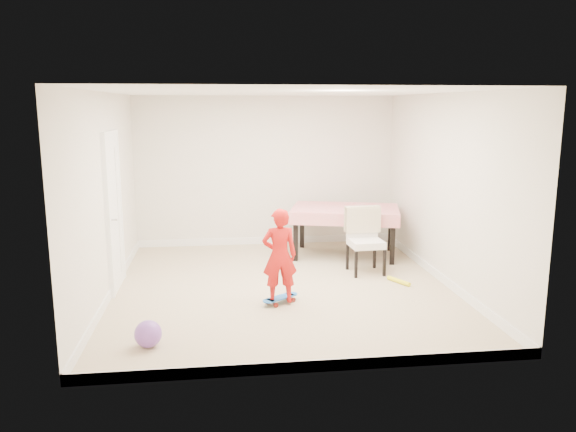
{
  "coord_description": "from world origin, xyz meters",
  "views": [
    {
      "loc": [
        -0.83,
        -7.25,
        2.43
      ],
      "look_at": [
        0.1,
        0.2,
        0.95
      ],
      "focal_mm": 35.0,
      "sensor_mm": 36.0,
      "label": 1
    }
  ],
  "objects": [
    {
      "name": "skateboard",
      "position": [
        -0.1,
        -0.6,
        0.04
      ],
      "size": [
        0.54,
        0.46,
        0.08
      ],
      "primitive_type": null,
      "rotation": [
        0.0,
        0.0,
        0.61
      ],
      "color": "blue",
      "rests_on": "ground"
    },
    {
      "name": "foam_toy",
      "position": [
        1.63,
        -0.01,
        0.03
      ],
      "size": [
        0.24,
        0.38,
        0.06
      ],
      "primitive_type": "cylinder",
      "rotation": [
        1.57,
        0.0,
        0.49
      ],
      "color": "yellow",
      "rests_on": "ground"
    },
    {
      "name": "dining_chair",
      "position": [
        1.3,
        0.53,
        0.48
      ],
      "size": [
        0.56,
        0.64,
        0.97
      ],
      "primitive_type": null,
      "rotation": [
        0.0,
        0.0,
        0.06
      ],
      "color": "white",
      "rests_on": "ground"
    },
    {
      "name": "baseboard_front",
      "position": [
        0.0,
        -2.49,
        0.06
      ],
      "size": [
        4.5,
        0.02,
        0.12
      ],
      "primitive_type": "cube",
      "color": "white",
      "rests_on": "ground"
    },
    {
      "name": "wall_right",
      "position": [
        2.23,
        0.0,
        1.3
      ],
      "size": [
        0.04,
        5.0,
        2.6
      ],
      "primitive_type": "cube",
      "color": "silver",
      "rests_on": "ground"
    },
    {
      "name": "wall_back",
      "position": [
        0.0,
        2.48,
        1.3
      ],
      "size": [
        4.5,
        0.04,
        2.6
      ],
      "primitive_type": "cube",
      "color": "silver",
      "rests_on": "ground"
    },
    {
      "name": "baseboard_back",
      "position": [
        0.0,
        2.49,
        0.06
      ],
      "size": [
        4.5,
        0.02,
        0.12
      ],
      "primitive_type": "cube",
      "color": "white",
      "rests_on": "ground"
    },
    {
      "name": "dining_table",
      "position": [
        1.21,
        1.54,
        0.4
      ],
      "size": [
        1.93,
        1.48,
        0.8
      ],
      "primitive_type": null,
      "rotation": [
        0.0,
        0.0,
        -0.27
      ],
      "color": "red",
      "rests_on": "ground"
    },
    {
      "name": "ceiling",
      "position": [
        0.0,
        0.0,
        2.58
      ],
      "size": [
        4.5,
        5.0,
        0.04
      ],
      "primitive_type": "cube",
      "color": "white",
      "rests_on": "wall_back"
    },
    {
      "name": "wall_front",
      "position": [
        0.0,
        -2.48,
        1.3
      ],
      "size": [
        4.5,
        0.04,
        2.6
      ],
      "primitive_type": "cube",
      "color": "silver",
      "rests_on": "ground"
    },
    {
      "name": "child",
      "position": [
        -0.11,
        -0.65,
        0.59
      ],
      "size": [
        0.44,
        0.3,
        1.18
      ],
      "primitive_type": "imported",
      "rotation": [
        0.0,
        0.0,
        3.17
      ],
      "color": "red",
      "rests_on": "ground"
    },
    {
      "name": "ground",
      "position": [
        0.0,
        0.0,
        0.0
      ],
      "size": [
        5.0,
        5.0,
        0.0
      ],
      "primitive_type": "plane",
      "color": "tan",
      "rests_on": "ground"
    },
    {
      "name": "baseboard_right",
      "position": [
        2.24,
        0.0,
        0.06
      ],
      "size": [
        0.02,
        5.0,
        0.12
      ],
      "primitive_type": "cube",
      "color": "white",
      "rests_on": "ground"
    },
    {
      "name": "door",
      "position": [
        -2.22,
        0.3,
        1.02
      ],
      "size": [
        0.11,
        0.94,
        2.11
      ],
      "primitive_type": "cube",
      "color": "white",
      "rests_on": "ground"
    },
    {
      "name": "balloon",
      "position": [
        -1.58,
        -1.73,
        0.14
      ],
      "size": [
        0.28,
        0.28,
        0.28
      ],
      "primitive_type": "sphere",
      "color": "purple",
      "rests_on": "ground"
    },
    {
      "name": "baseboard_left",
      "position": [
        -2.24,
        0.0,
        0.06
      ],
      "size": [
        0.02,
        5.0,
        0.12
      ],
      "primitive_type": "cube",
      "color": "white",
      "rests_on": "ground"
    },
    {
      "name": "wall_left",
      "position": [
        -2.23,
        0.0,
        1.3
      ],
      "size": [
        0.04,
        5.0,
        2.6
      ],
      "primitive_type": "cube",
      "color": "silver",
      "rests_on": "ground"
    }
  ]
}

